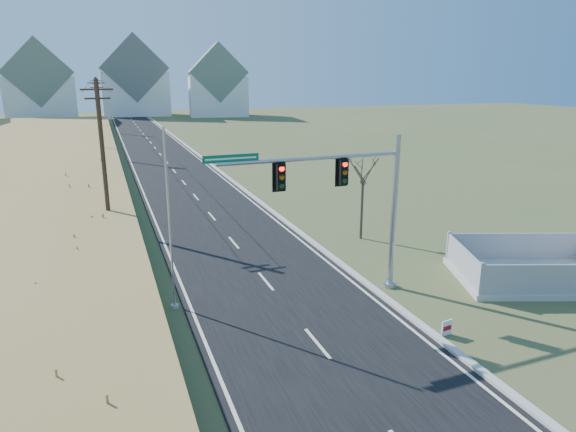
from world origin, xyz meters
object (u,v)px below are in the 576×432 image
Objects in this scene: traffic_signal_mast at (357,199)px; bare_tree at (363,168)px; open_sign at (447,328)px; flagpole at (171,240)px; fence_enclosure at (533,274)px.

traffic_signal_mast is 1.66× the size of bare_tree.
open_sign is (1.42, -4.59, -3.90)m from traffic_signal_mast.
bare_tree is at bearing 26.40° from flagpole.
flagpole is at bearing 138.08° from open_sign.
traffic_signal_mast reaches higher than bare_tree.
flagpole is (-7.55, 1.13, -1.29)m from traffic_signal_mast.
flagpole is 1.43× the size of bare_tree.
fence_enclosure is at bearing -61.50° from bare_tree.
open_sign is at bearing -32.53° from flagpole.
fence_enclosure is 1.10× the size of flagpole.
flagpole is at bearing -153.60° from bare_tree.
traffic_signal_mast reaches higher than open_sign.
flagpole is at bearing 169.51° from traffic_signal_mast.
traffic_signal_mast is at bearing -8.52° from flagpole.
open_sign is 12.31m from bare_tree.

